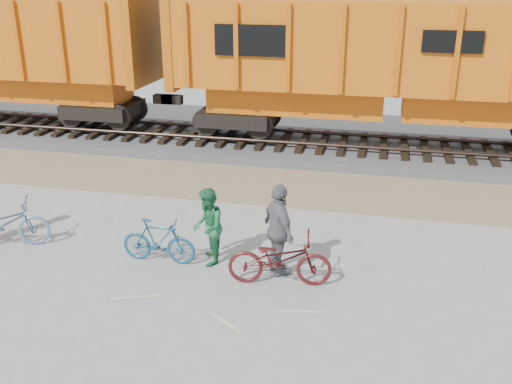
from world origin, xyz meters
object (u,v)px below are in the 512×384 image
at_px(bicycle_teal, 159,241).
at_px(bicycle_blue, 1,224).
at_px(person_woman, 279,230).
at_px(person_man, 208,227).
at_px(bicycle_maroon, 280,259).
at_px(hopper_car_center, 397,63).

bearing_deg(bicycle_teal, bicycle_blue, 91.71).
distance_m(bicycle_blue, person_woman, 6.06).
distance_m(bicycle_blue, person_man, 4.59).
bearing_deg(bicycle_maroon, bicycle_teal, 74.41).
bearing_deg(bicycle_blue, person_man, -109.13).
height_order(bicycle_blue, person_man, person_man).
xyz_separation_m(bicycle_maroon, person_woman, (-0.10, 0.40, 0.42)).
bearing_deg(person_woman, hopper_car_center, -50.36).
bearing_deg(person_man, bicycle_teal, -93.88).
xyz_separation_m(bicycle_blue, bicycle_teal, (3.57, 0.09, -0.06)).
xyz_separation_m(bicycle_maroon, person_man, (-1.58, 0.52, 0.28)).
bearing_deg(bicycle_teal, person_man, -78.37).
height_order(bicycle_teal, bicycle_maroon, bicycle_maroon).
xyz_separation_m(bicycle_blue, person_woman, (6.05, 0.16, 0.41)).
distance_m(bicycle_maroon, person_woman, 0.59).
height_order(bicycle_maroon, person_woman, person_woman).
xyz_separation_m(hopper_car_center, bicycle_teal, (-4.54, -8.39, -2.53)).
relative_size(hopper_car_center, bicycle_blue, 6.95).
relative_size(hopper_car_center, person_woman, 7.49).
bearing_deg(person_man, bicycle_maroon, 56.49).
height_order(hopper_car_center, bicycle_teal, hopper_car_center).
bearing_deg(bicycle_blue, bicycle_teal, -111.32).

